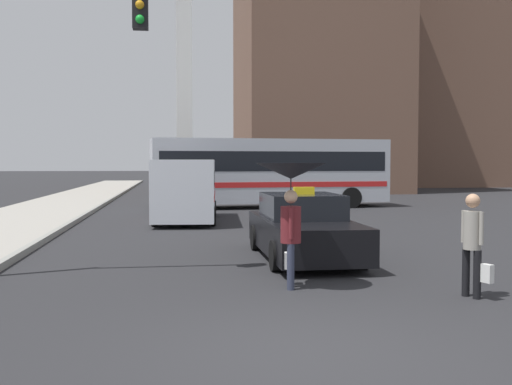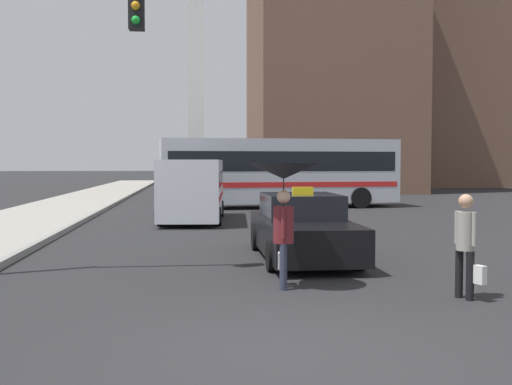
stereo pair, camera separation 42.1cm
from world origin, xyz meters
The scene contains 9 objects.
ground_plane centered at (0.00, 0.00, 0.00)m, with size 300.00×300.00×0.00m, color #262628.
taxi centered at (1.30, 6.38, 0.65)m, with size 1.91×4.60×1.56m.
ambulance_van centered at (-1.04, 15.08, 1.22)m, with size 2.42×5.71×2.19m.
city_bus centered at (2.97, 21.18, 1.76)m, with size 11.10×3.42×3.17m.
pedestrian_with_umbrella centered at (0.41, 3.34, 1.71)m, with size 1.17×1.17×2.08m.
pedestrian_man centered at (3.07, 2.28, 0.90)m, with size 0.39×0.53×1.61m.
traffic_light centered at (-4.06, 4.89, 3.92)m, with size 3.61×0.38×5.62m.
building_tower_near centered at (9.00, 37.17, 11.69)m, with size 11.08×11.57×23.37m.
monument_cross centered at (-0.83, 28.61, 9.55)m, with size 7.41×0.90×16.84m.
Camera 2 is at (-1.09, -6.38, 2.09)m, focal length 42.00 mm.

